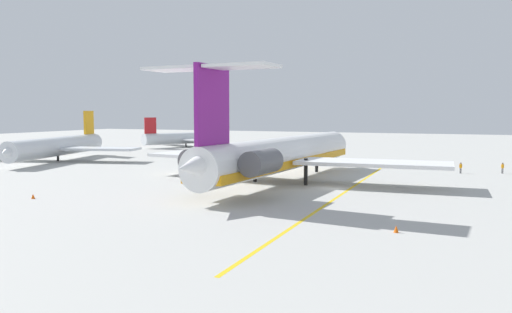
{
  "coord_description": "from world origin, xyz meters",
  "views": [
    {
      "loc": [
        -60.6,
        -15.48,
        9.23
      ],
      "look_at": [
        3.07,
        11.29,
        3.25
      ],
      "focal_mm": 36.29,
      "sensor_mm": 36.0,
      "label": 1
    }
  ],
  "objects_px": {
    "safety_cone_nose": "(251,160)",
    "airliner_far_right": "(188,138)",
    "ground_crew_near_nose": "(461,166)",
    "safety_cone_tail": "(33,196)",
    "main_jetliner": "(280,154)",
    "safety_cone_wingtip": "(396,229)",
    "airliner_mid_right": "(55,147)",
    "ground_crew_near_tail": "(503,167)",
    "ground_crew_portside": "(231,155)"
  },
  "relations": [
    {
      "from": "safety_cone_nose",
      "to": "airliner_far_right",
      "type": "bearing_deg",
      "value": 45.09
    },
    {
      "from": "ground_crew_near_nose",
      "to": "safety_cone_tail",
      "type": "xyz_separation_m",
      "value": [
        -42.15,
        41.47,
        -0.77
      ]
    },
    {
      "from": "airliner_far_right",
      "to": "safety_cone_nose",
      "type": "relative_size",
      "value": 45.11
    },
    {
      "from": "main_jetliner",
      "to": "airliner_far_right",
      "type": "bearing_deg",
      "value": 42.72
    },
    {
      "from": "ground_crew_near_nose",
      "to": "safety_cone_tail",
      "type": "height_order",
      "value": "ground_crew_near_nose"
    },
    {
      "from": "airliner_far_right",
      "to": "safety_cone_wingtip",
      "type": "distance_m",
      "value": 102.77
    },
    {
      "from": "main_jetliner",
      "to": "safety_cone_tail",
      "type": "distance_m",
      "value": 29.58
    },
    {
      "from": "airliner_mid_right",
      "to": "airliner_far_right",
      "type": "relative_size",
      "value": 1.26
    },
    {
      "from": "safety_cone_nose",
      "to": "ground_crew_near_tail",
      "type": "bearing_deg",
      "value": -93.28
    },
    {
      "from": "airliner_mid_right",
      "to": "ground_crew_near_nose",
      "type": "height_order",
      "value": "airliner_mid_right"
    },
    {
      "from": "safety_cone_nose",
      "to": "airliner_mid_right",
      "type": "bearing_deg",
      "value": 112.52
    },
    {
      "from": "ground_crew_near_nose",
      "to": "ground_crew_near_tail",
      "type": "height_order",
      "value": "ground_crew_near_nose"
    },
    {
      "from": "main_jetliner",
      "to": "ground_crew_portside",
      "type": "distance_m",
      "value": 31.76
    },
    {
      "from": "safety_cone_tail",
      "to": "safety_cone_wingtip",
      "type": "bearing_deg",
      "value": -91.35
    },
    {
      "from": "airliner_mid_right",
      "to": "airliner_far_right",
      "type": "bearing_deg",
      "value": 163.97
    },
    {
      "from": "ground_crew_near_nose",
      "to": "safety_cone_nose",
      "type": "height_order",
      "value": "ground_crew_near_nose"
    },
    {
      "from": "main_jetliner",
      "to": "ground_crew_near_tail",
      "type": "distance_m",
      "value": 35.64
    },
    {
      "from": "ground_crew_near_nose",
      "to": "ground_crew_near_tail",
      "type": "distance_m",
      "value": 6.2
    },
    {
      "from": "ground_crew_portside",
      "to": "airliner_mid_right",
      "type": "bearing_deg",
      "value": 131.99
    },
    {
      "from": "airliner_mid_right",
      "to": "safety_cone_nose",
      "type": "distance_m",
      "value": 36.55
    },
    {
      "from": "safety_cone_tail",
      "to": "main_jetliner",
      "type": "bearing_deg",
      "value": -43.38
    },
    {
      "from": "safety_cone_tail",
      "to": "ground_crew_near_tail",
      "type": "bearing_deg",
      "value": -46.83
    },
    {
      "from": "ground_crew_near_nose",
      "to": "airliner_mid_right",
      "type": "bearing_deg",
      "value": -99.54
    },
    {
      "from": "ground_crew_near_tail",
      "to": "safety_cone_nose",
      "type": "height_order",
      "value": "ground_crew_near_tail"
    },
    {
      "from": "ground_crew_portside",
      "to": "safety_cone_wingtip",
      "type": "bearing_deg",
      "value": -125.38
    },
    {
      "from": "airliner_mid_right",
      "to": "ground_crew_near_nose",
      "type": "distance_m",
      "value": 70.6
    },
    {
      "from": "airliner_far_right",
      "to": "ground_crew_portside",
      "type": "relative_size",
      "value": 13.69
    },
    {
      "from": "ground_crew_portside",
      "to": "safety_cone_nose",
      "type": "xyz_separation_m",
      "value": [
        0.12,
        -4.07,
        -0.87
      ]
    },
    {
      "from": "ground_crew_portside",
      "to": "safety_cone_nose",
      "type": "bearing_deg",
      "value": -71.32
    },
    {
      "from": "ground_crew_near_nose",
      "to": "safety_cone_tail",
      "type": "relative_size",
      "value": 3.0
    },
    {
      "from": "airliner_mid_right",
      "to": "ground_crew_near_nose",
      "type": "relative_size",
      "value": 18.99
    },
    {
      "from": "ground_crew_near_tail",
      "to": "ground_crew_portside",
      "type": "distance_m",
      "value": 46.19
    },
    {
      "from": "main_jetliner",
      "to": "ground_crew_near_nose",
      "type": "relative_size",
      "value": 28.83
    },
    {
      "from": "airliner_far_right",
      "to": "safety_cone_nose",
      "type": "xyz_separation_m",
      "value": [
        -32.09,
        -32.19,
        -2.03
      ]
    },
    {
      "from": "main_jetliner",
      "to": "ground_crew_near_tail",
      "type": "height_order",
      "value": "main_jetliner"
    },
    {
      "from": "ground_crew_near_nose",
      "to": "safety_cone_tail",
      "type": "bearing_deg",
      "value": -61.71
    },
    {
      "from": "safety_cone_nose",
      "to": "safety_cone_tail",
      "type": "bearing_deg",
      "value": 173.65
    },
    {
      "from": "airliner_far_right",
      "to": "safety_cone_wingtip",
      "type": "height_order",
      "value": "airliner_far_right"
    },
    {
      "from": "airliner_far_right",
      "to": "safety_cone_tail",
      "type": "relative_size",
      "value": 45.11
    },
    {
      "from": "ground_crew_near_tail",
      "to": "safety_cone_wingtip",
      "type": "relative_size",
      "value": 2.98
    },
    {
      "from": "airliner_far_right",
      "to": "safety_cone_tail",
      "type": "bearing_deg",
      "value": -134.38
    },
    {
      "from": "ground_crew_portside",
      "to": "main_jetliner",
      "type": "bearing_deg",
      "value": -126.08
    },
    {
      "from": "main_jetliner",
      "to": "safety_cone_wingtip",
      "type": "xyz_separation_m",
      "value": [
        -22.23,
        -17.65,
        -3.5
      ]
    },
    {
      "from": "airliner_far_right",
      "to": "safety_cone_wingtip",
      "type": "bearing_deg",
      "value": -114.17
    },
    {
      "from": "ground_crew_near_nose",
      "to": "ground_crew_near_tail",
      "type": "xyz_separation_m",
      "value": [
        2.19,
        -5.79,
        -0.01
      ]
    },
    {
      "from": "ground_crew_near_tail",
      "to": "safety_cone_nose",
      "type": "distance_m",
      "value": 42.14
    },
    {
      "from": "ground_crew_near_tail",
      "to": "safety_cone_wingtip",
      "type": "distance_m",
      "value": 46.21
    },
    {
      "from": "airliner_far_right",
      "to": "ground_crew_near_nose",
      "type": "xyz_separation_m",
      "value": [
        -36.7,
        -68.46,
        -1.26
      ]
    },
    {
      "from": "safety_cone_nose",
      "to": "main_jetliner",
      "type": "bearing_deg",
      "value": -149.49
    },
    {
      "from": "airliner_far_right",
      "to": "safety_cone_nose",
      "type": "bearing_deg",
      "value": -108.19
    }
  ]
}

